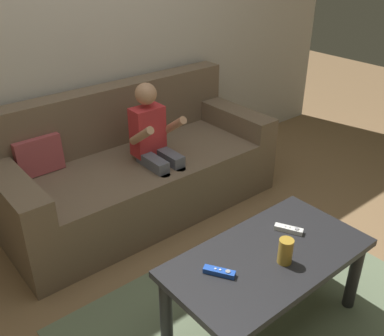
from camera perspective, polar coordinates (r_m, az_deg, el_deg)
name	(u,v)px	position (r m, az deg, el deg)	size (l,w,h in m)	color
ground_plane	(229,291)	(2.52, 4.85, -15.63)	(9.73, 9.73, 0.00)	olive
wall_back	(81,19)	(3.04, -14.23, 18.20)	(4.86, 0.05, 2.50)	beige
couch	(135,170)	(3.07, -7.37, -0.25)	(1.87, 0.80, 0.82)	#75604C
person_seated_on_couch	(156,145)	(2.86, -4.75, 3.03)	(0.30, 0.37, 0.92)	slate
coffee_table	(267,267)	(2.14, 9.73, -12.47)	(0.98, 0.52, 0.43)	#232326
area_rug	(262,321)	(2.38, 9.00, -19.04)	(1.81, 1.33, 0.01)	#6B7A5B
game_remote_blue_near_edge	(219,272)	(1.96, 3.56, -13.30)	(0.10, 0.14, 0.03)	blue
game_remote_white_center	(289,229)	(2.25, 12.43, -7.76)	(0.10, 0.14, 0.03)	white
soda_can	(285,251)	(2.03, 12.01, -10.49)	(0.07, 0.07, 0.12)	#B78C2D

